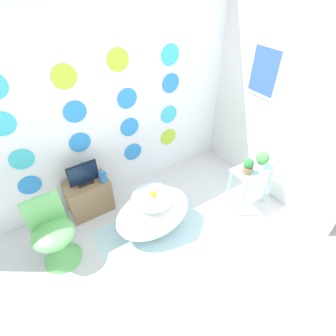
# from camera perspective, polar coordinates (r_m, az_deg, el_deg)

# --- Properties ---
(ground_plane) EXTENTS (12.00, 12.00, 0.00)m
(ground_plane) POSITION_cam_1_polar(r_m,az_deg,el_deg) (2.93, 2.74, -23.48)
(ground_plane) COLOR silver
(wall_back_dotted) EXTENTS (4.56, 0.05, 2.60)m
(wall_back_dotted) POSITION_cam_1_polar(r_m,az_deg,el_deg) (3.11, -14.79, 13.22)
(wall_back_dotted) COLOR white
(wall_back_dotted) RESTS_ON ground_plane
(wall_right) EXTENTS (0.06, 2.63, 2.60)m
(wall_right) POSITION_cam_1_polar(r_m,az_deg,el_deg) (3.48, 20.69, 14.97)
(wall_right) COLOR silver
(wall_right) RESTS_ON ground_plane
(rug) EXTENTS (1.29, 0.96, 0.01)m
(rug) POSITION_cam_1_polar(r_m,az_deg,el_deg) (3.23, -2.48, -14.39)
(rug) COLOR silver
(rug) RESTS_ON ground_plane
(bathtub) EXTENTS (0.91, 0.57, 0.56)m
(bathtub) POSITION_cam_1_polar(r_m,az_deg,el_deg) (3.08, -3.20, -9.76)
(bathtub) COLOR white
(bathtub) RESTS_ON ground_plane
(rubber_duck) EXTENTS (0.07, 0.08, 0.09)m
(rubber_duck) POSITION_cam_1_polar(r_m,az_deg,el_deg) (2.84, -3.17, -5.59)
(rubber_duck) COLOR yellow
(rubber_duck) RESTS_ON bathtub
(chair) EXTENTS (0.43, 0.43, 0.79)m
(chair) POSITION_cam_1_polar(r_m,az_deg,el_deg) (3.07, -23.02, -14.69)
(chair) COLOR #66C166
(chair) RESTS_ON ground_plane
(tv_cabinet) EXTENTS (0.52, 0.32, 0.47)m
(tv_cabinet) POSITION_cam_1_polar(r_m,az_deg,el_deg) (3.46, -16.77, -5.96)
(tv_cabinet) COLOR #8E704C
(tv_cabinet) RESTS_ON ground_plane
(tv) EXTENTS (0.35, 0.12, 0.28)m
(tv) POSITION_cam_1_polar(r_m,az_deg,el_deg) (3.23, -17.95, -1.42)
(tv) COLOR black
(tv) RESTS_ON tv_cabinet
(vase) EXTENTS (0.10, 0.10, 0.15)m
(vase) POSITION_cam_1_polar(r_m,az_deg,el_deg) (3.23, -13.96, -1.86)
(vase) COLOR #2D72B7
(vase) RESTS_ON tv_cabinet
(side_table) EXTENTS (0.50, 0.29, 0.59)m
(side_table) POSITION_cam_1_polar(r_m,az_deg,el_deg) (3.40, 17.55, -1.85)
(side_table) COLOR #99E0D8
(side_table) RESTS_ON ground_plane
(potted_plant_left) EXTENTS (0.13, 0.13, 0.20)m
(potted_plant_left) POSITION_cam_1_polar(r_m,az_deg,el_deg) (3.19, 17.05, 0.40)
(potted_plant_left) COLOR #8C6B4C
(potted_plant_left) RESTS_ON side_table
(potted_plant_right) EXTENTS (0.16, 0.16, 0.21)m
(potted_plant_right) POSITION_cam_1_polar(r_m,az_deg,el_deg) (3.33, 19.85, 1.90)
(potted_plant_right) COLOR white
(potted_plant_right) RESTS_ON side_table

